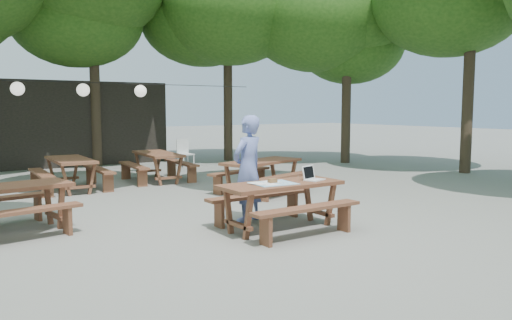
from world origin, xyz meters
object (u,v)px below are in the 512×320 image
at_px(main_picnic_table, 281,205).
at_px(picnic_table_nw, 1,210).
at_px(plastic_chair, 186,159).
at_px(woman, 248,169).

distance_m(main_picnic_table, picnic_table_nw, 4.28).
height_order(main_picnic_table, plastic_chair, plastic_chair).
bearing_deg(main_picnic_table, picnic_table_nw, 150.46).
xyz_separation_m(main_picnic_table, woman, (-0.10, 0.79, 0.52)).
bearing_deg(plastic_chair, picnic_table_nw, -137.95).
bearing_deg(picnic_table_nw, main_picnic_table, -37.54).
relative_size(main_picnic_table, picnic_table_nw, 0.95).
bearing_deg(main_picnic_table, plastic_chair, 73.40).
height_order(picnic_table_nw, woman, woman).
distance_m(main_picnic_table, woman, 0.95).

